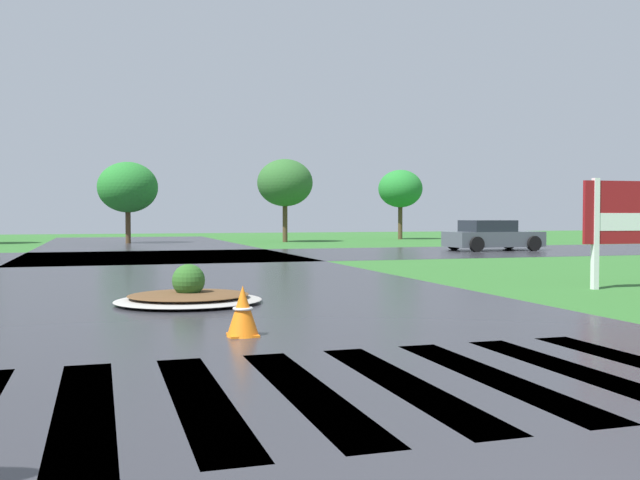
% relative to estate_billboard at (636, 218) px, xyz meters
% --- Properties ---
extents(asphalt_roadway, '(9.97, 80.00, 0.01)m').
position_rel_estate_billboard_xyz_m(asphalt_roadway, '(-8.48, 0.13, -1.46)').
color(asphalt_roadway, '#2B2B30').
rests_on(asphalt_roadway, ground).
extents(asphalt_cross_road, '(90.00, 8.98, 0.01)m').
position_rel_estate_billboard_xyz_m(asphalt_cross_road, '(-8.48, 14.67, -1.46)').
color(asphalt_cross_road, '#2B2B30').
rests_on(asphalt_cross_road, ground).
extents(crosswalk_stripes, '(6.75, 3.35, 0.01)m').
position_rel_estate_billboard_xyz_m(crosswalk_stripes, '(-8.48, -6.34, -1.46)').
color(crosswalk_stripes, white).
rests_on(crosswalk_stripes, ground).
extents(estate_billboard, '(2.46, 0.20, 2.27)m').
position_rel_estate_billboard_xyz_m(estate_billboard, '(0.00, 0.00, 0.00)').
color(estate_billboard, white).
rests_on(estate_billboard, ground).
extents(median_island, '(2.50, 2.30, 0.68)m').
position_rel_estate_billboard_xyz_m(median_island, '(-9.16, 0.07, -1.33)').
color(median_island, '#9E9B93').
rests_on(median_island, ground).
extents(car_dark_suv, '(4.18, 2.19, 1.31)m').
position_rel_estate_billboard_xyz_m(car_dark_suv, '(5.69, 15.17, -0.84)').
color(car_dark_suv, '#4C545B').
rests_on(car_dark_suv, ground).
extents(traffic_cone, '(0.41, 0.41, 0.63)m').
position_rel_estate_billboard_xyz_m(traffic_cone, '(-8.91, -3.45, -1.16)').
color(traffic_cone, orange).
rests_on(traffic_cone, ground).
extents(background_treeline, '(38.12, 5.52, 6.09)m').
position_rel_estate_billboard_xyz_m(background_treeline, '(-14.30, 28.98, 2.12)').
color(background_treeline, '#4C3823').
rests_on(background_treeline, ground).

